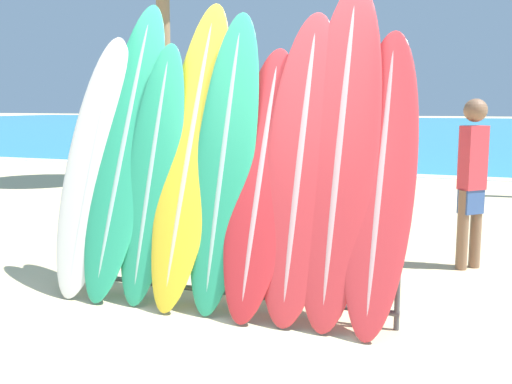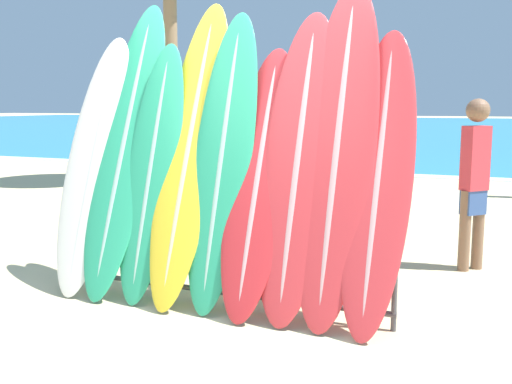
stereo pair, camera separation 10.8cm
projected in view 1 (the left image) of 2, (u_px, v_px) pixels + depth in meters
The scene contains 13 objects.
ground_plane at pixel (177, 331), 4.26m from camera, with size 160.00×160.00×0.00m, color beige.
ocean_water at pixel (460, 128), 40.57m from camera, with size 120.00×60.00×0.01m.
surfboard_rack at pixel (219, 253), 4.72m from camera, with size 2.82×0.04×0.80m.
surfboard_slot_0 at pixel (94, 162), 5.15m from camera, with size 0.57×0.90×2.21m.
surfboard_slot_1 at pixel (126, 146), 5.08m from camera, with size 0.56×1.08×2.50m.
surfboard_slot_2 at pixel (153, 170), 4.91m from camera, with size 0.48×0.76×2.12m.
surfboard_slot_3 at pixel (191, 149), 4.85m from camera, with size 0.53×1.08×2.47m.
surfboard_slot_4 at pixel (224, 158), 4.69m from camera, with size 0.50×0.84×2.35m.
surfboard_slot_5 at pixel (261, 179), 4.57m from camera, with size 0.52×0.92×2.06m.
surfboard_slot_6 at pixel (301, 163), 4.47m from camera, with size 0.58×0.90×2.33m.
surfboard_slot_7 at pixel (340, 149), 4.39m from camera, with size 0.57×0.97×2.54m.
surfboard_slot_8 at pixel (381, 177), 4.27m from camera, with size 0.49×0.95×2.16m.
person_mid_beach at pixel (472, 177), 5.75m from camera, with size 0.27×0.28×1.65m.
Camera 1 is at (2.01, -3.58, 1.60)m, focal length 42.00 mm.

